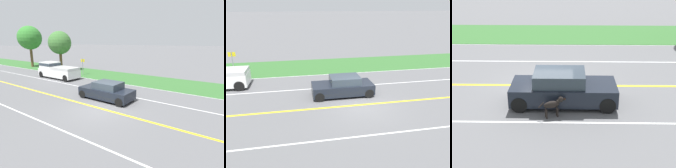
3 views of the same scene
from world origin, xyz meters
The scene contains 9 objects.
ground_plane centered at (0.00, 0.00, 0.00)m, with size 400.00×400.00×0.00m, color #5B5B5E.
centre_divider_line centered at (0.00, 0.00, 0.00)m, with size 0.18×160.00×0.01m, color yellow.
lane_edge_line_right centered at (7.00, 0.00, 0.00)m, with size 0.14×160.00×0.01m, color white.
lane_dash_same_dir centered at (3.50, 0.00, 0.00)m, with size 0.10×160.00×0.01m, color white.
lane_dash_oncoming centered at (-3.50, 0.00, 0.00)m, with size 0.10×160.00×0.01m, color white.
grass_verge_right centered at (10.00, 0.00, 0.01)m, with size 6.00×160.00×0.03m, color #33662D.
ego_car centered at (1.86, 0.80, 0.67)m, with size 1.88×4.33×1.42m.
dog centered at (3.04, 0.48, 0.53)m, with size 0.46×1.06×0.83m.
street_sign centered at (8.36, 9.67, 1.41)m, with size 0.11×0.64×2.21m.
Camera 2 is at (-12.44, 3.93, 6.21)m, focal length 35.00 mm.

